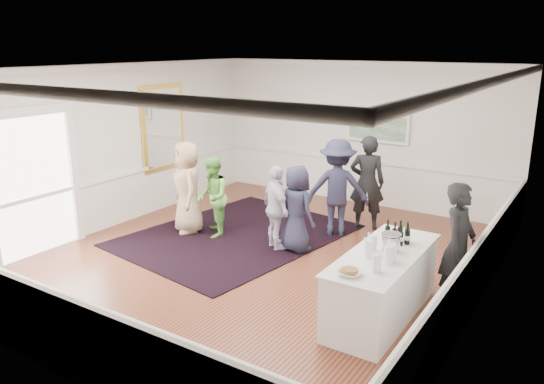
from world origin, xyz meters
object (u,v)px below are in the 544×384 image
Objects in this scene: serving_table at (382,285)px; guest_green at (212,197)px; nut_bowl at (350,272)px; guest_dark_a at (337,188)px; guest_tan at (188,187)px; ice_bucket at (391,243)px; guest_navy at (297,209)px; guest_dark_b at (367,183)px; bartender at (458,246)px; guest_lilac at (276,208)px.

guest_green is at bearing 162.69° from serving_table.
guest_dark_a is at bearing 118.25° from nut_bowl.
guest_tan is 4.57m from ice_bucket.
ice_bucket is (4.46, -1.01, 0.13)m from guest_tan.
serving_table is 7.75× the size of nut_bowl.
guest_navy is (-0.23, -1.11, -0.16)m from guest_dark_a.
guest_green reaches higher than ice_bucket.
guest_dark_a is 7.16× the size of ice_bucket.
guest_green is 0.82× the size of guest_dark_b.
bartender is 4.64m from guest_green.
guest_lilac is (1.38, 0.09, -0.01)m from guest_green.
guest_dark_b is 6.47× the size of nut_bowl.
bartender reaches higher than nut_bowl.
nut_bowl is at bearing 158.33° from bartender.
guest_green is (-4.62, 0.38, -0.12)m from bartender.
bartender is at bearing 33.48° from guest_tan.
guest_dark_a is at bearing -82.05° from guest_navy.
guest_dark_b reaches higher than nut_bowl.
bartender is 6.17× the size of nut_bowl.
guest_green is at bearing 44.83° from guest_tan.
guest_tan is at bearing 3.10° from guest_dark_a.
guest_dark_b is at bearing 110.29° from nut_bowl.
serving_table is 1.26× the size of bartender.
guest_dark_a is at bearing 129.17° from ice_bucket.
guest_dark_a reaches higher than ice_bucket.
bartender is 0.96× the size of guest_dark_a.
serving_table is at bearing 32.63° from guest_green.
guest_lilac is 1.37m from guest_dark_a.
guest_dark_b is at bearing -80.89° from guest_lilac.
guest_dark_b is at bearing 90.92° from guest_green.
bartender is 6.86× the size of ice_bucket.
guest_tan is at bearing 39.56° from guest_lilac.
guest_dark_b reaches higher than guest_navy.
guest_tan is 3.49m from guest_dark_b.
bartender reaches higher than ice_bucket.
guest_navy reaches higher than serving_table.
guest_dark_b is 1.21× the size of guest_navy.
serving_table is at bearing 101.05° from guest_dark_a.
guest_dark_a is 1.20× the size of guest_navy.
bartender is at bearing 63.44° from nut_bowl.
guest_tan is at bearing 91.49° from bartender.
guest_green is at bearing 7.92° from guest_dark_a.
guest_navy reaches higher than guest_green.
guest_tan reaches higher than ice_bucket.
nut_bowl is at bearing 12.06° from guest_tan.
guest_dark_b reaches higher than guest_green.
serving_table is at bearing 83.52° from nut_bowl.
nut_bowl is (-0.14, -0.99, -0.08)m from ice_bucket.
guest_navy is at bearing 146.67° from serving_table.
guest_lilac is 0.98× the size of guest_navy.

